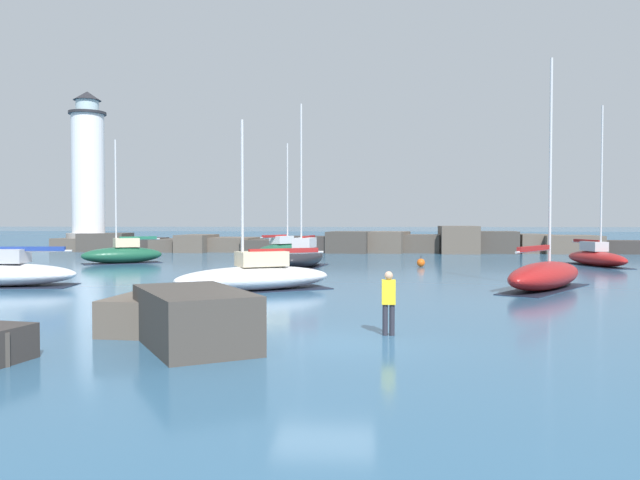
{
  "coord_description": "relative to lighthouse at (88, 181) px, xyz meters",
  "views": [
    {
      "loc": [
        1.14,
        -15.3,
        3.02
      ],
      "look_at": [
        -2.46,
        28.71,
        1.67
      ],
      "focal_mm": 35.0,
      "sensor_mm": 36.0,
      "label": 1
    }
  ],
  "objects": [
    {
      "name": "sailboat_moored_1",
      "position": [
        23.27,
        -33.76,
        -6.42
      ],
      "size": [
        7.19,
        5.51,
        7.36
      ],
      "color": "white",
      "rests_on": "ground"
    },
    {
      "name": "open_sea_beyond",
      "position": [
        27.15,
        59.96,
        -7.03
      ],
      "size": [
        400.0,
        116.0,
        0.01
      ],
      "color": "#235175",
      "rests_on": "ground"
    },
    {
      "name": "sailboat_moored_5",
      "position": [
        23.93,
        -20.37,
        -6.3
      ],
      "size": [
        2.99,
        7.45,
        10.46
      ],
      "color": "black",
      "rests_on": "ground"
    },
    {
      "name": "sailboat_moored_2",
      "position": [
        10.67,
        -17.46,
        -6.35
      ],
      "size": [
        5.69,
        4.63,
        8.76
      ],
      "color": "#195138",
      "rests_on": "ground"
    },
    {
      "name": "foreground_rocks",
      "position": [
        22.18,
        -46.13,
        -6.51
      ],
      "size": [
        8.88,
        8.01,
        1.36
      ],
      "color": "#423D38",
      "rests_on": "ground"
    },
    {
      "name": "sailboat_moored_0",
      "position": [
        35.95,
        -32.41,
        -6.39
      ],
      "size": [
        5.57,
        6.95,
        10.24
      ],
      "color": "maroon",
      "rests_on": "ground"
    },
    {
      "name": "person_on_rocks",
      "position": [
        28.76,
        -44.05,
        -6.09
      ],
      "size": [
        0.36,
        0.22,
        1.7
      ],
      "color": "#282833",
      "rests_on": "ground"
    },
    {
      "name": "mooring_buoy_orange_near",
      "position": [
        31.59,
        -19.06,
        -6.77
      ],
      "size": [
        0.54,
        0.54,
        0.74
      ],
      "color": "#EA5914",
      "rests_on": "ground"
    },
    {
      "name": "sailboat_moored_4",
      "position": [
        43.4,
        -17.3,
        -6.41
      ],
      "size": [
        2.96,
        6.87,
        10.64
      ],
      "color": "maroon",
      "rests_on": "ground"
    },
    {
      "name": "breakwater_jetty",
      "position": [
        27.95,
        -0.24,
        -6.16
      ],
      "size": [
        62.76,
        6.82,
        2.55
      ],
      "color": "brown",
      "rests_on": "ground"
    },
    {
      "name": "sailboat_moored_3",
      "position": [
        20.97,
        -8.46,
        -6.37
      ],
      "size": [
        5.06,
        6.46,
        9.59
      ],
      "color": "#195138",
      "rests_on": "ground"
    },
    {
      "name": "lighthouse",
      "position": [
        0.0,
        0.0,
        0.0
      ],
      "size": [
        4.27,
        4.27,
        15.96
      ],
      "color": "gray",
      "rests_on": "ground"
    },
    {
      "name": "ground_plane",
      "position": [
        27.15,
        -45.19,
        -7.04
      ],
      "size": [
        600.0,
        600.0,
        0.0
      ],
      "primitive_type": "plane",
      "color": "#336084"
    }
  ]
}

